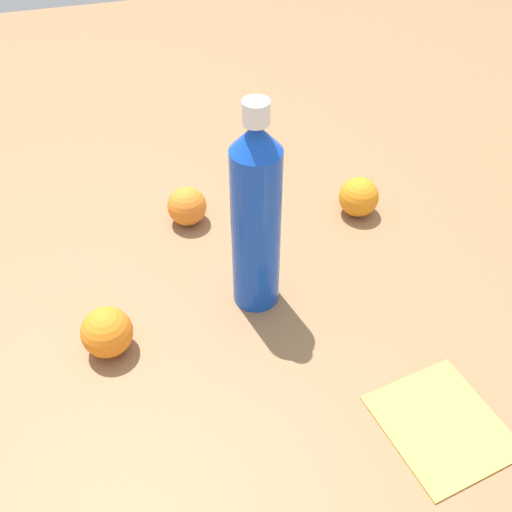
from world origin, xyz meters
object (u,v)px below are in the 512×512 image
object	(u,v)px
orange_2	(187,206)
orange_0	(107,332)
folded_napkin	(442,424)
water_bottle	(256,218)
orange_1	(359,197)

from	to	relation	value
orange_2	orange_0	bearing A→B (deg)	147.16
orange_0	folded_napkin	distance (m)	0.43
water_bottle	folded_napkin	xyz separation A→B (m)	(-0.27, -0.16, -0.14)
orange_1	folded_napkin	distance (m)	0.41
water_bottle	folded_napkin	distance (m)	0.34
water_bottle	folded_napkin	world-z (taller)	water_bottle
orange_1	folded_napkin	bearing A→B (deg)	171.29
orange_0	orange_1	distance (m)	0.47
orange_1	orange_2	bearing A→B (deg)	78.81
water_bottle	orange_0	distance (m)	0.24
water_bottle	orange_2	distance (m)	0.23
orange_0	orange_1	size ratio (longest dim) A/B	1.02
water_bottle	orange_0	size ratio (longest dim) A/B	4.62
water_bottle	orange_2	xyz separation A→B (m)	(0.20, 0.06, -0.11)
orange_1	water_bottle	bearing A→B (deg)	122.75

